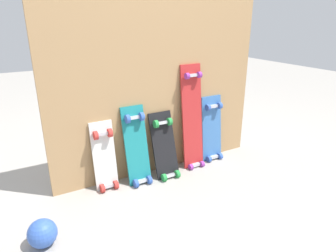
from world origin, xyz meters
name	(u,v)px	position (x,y,z in m)	size (l,w,h in m)	color
ground_plane	(164,170)	(0.00, 0.00, 0.00)	(12.00, 12.00, 0.00)	#9E9991
plywood_wall_panel	(160,83)	(0.00, 0.07, 0.76)	(1.83, 0.04, 1.52)	tan
skateboard_white	(105,160)	(-0.52, -0.01, 0.24)	(0.17, 0.15, 0.60)	silver
skateboard_teal	(137,150)	(-0.26, -0.04, 0.28)	(0.19, 0.21, 0.68)	#197A7F
skateboard_black	(165,149)	(-0.02, -0.06, 0.23)	(0.20, 0.24, 0.60)	black
skateboard_red	(192,121)	(0.27, -0.02, 0.41)	(0.19, 0.18, 0.97)	#B22626
skateboard_blue	(212,132)	(0.50, 0.00, 0.27)	(0.21, 0.14, 0.66)	#386BAD
rubber_ball	(42,233)	(-1.05, -0.45, 0.08)	(0.17, 0.17, 0.17)	#3359B2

